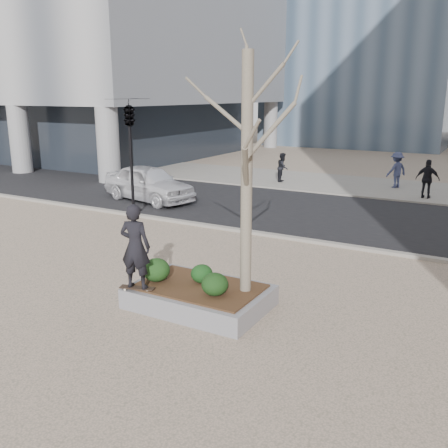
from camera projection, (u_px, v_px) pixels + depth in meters
The scene contains 16 objects.
ground at pixel (164, 297), 11.74m from camera, with size 120.00×120.00×0.00m, color tan.
street at pixel (311, 212), 20.16m from camera, with size 60.00×8.00×0.02m, color black.
far_sidewalk at pixel (357, 185), 26.06m from camera, with size 60.00×6.00×0.02m, color gray.
planter at pixel (200, 297), 11.21m from camera, with size 3.00×2.00×0.45m, color gray.
planter_mulch at pixel (199, 287), 11.15m from camera, with size 2.70×1.70×0.04m, color #382314.
sycamore_tree at pixel (247, 138), 10.09m from camera, with size 2.80×2.80×6.60m, color gray, non-canonical shape.
shrub_left at pixel (156, 270), 11.37m from camera, with size 0.63×0.63×0.53m, color #133E17.
shrub_middle at pixel (202, 274), 11.29m from camera, with size 0.50×0.50×0.42m, color #113714.
shrub_right at pixel (215, 284), 10.57m from camera, with size 0.58×0.58×0.49m, color black.
skateboard at pixel (137, 289), 10.98m from camera, with size 0.78×0.20×0.07m, color black, non-canonical shape.
skateboarder at pixel (135, 246), 10.73m from camera, with size 0.68×0.45×1.88m, color black.
police_car at pixel (149, 183), 22.12m from camera, with size 1.88×4.66×1.59m, color white.
pedestrian_a at pixel (283, 167), 26.97m from camera, with size 0.76×0.59×1.56m, color black.
pedestrian_b at pixel (396, 170), 25.19m from camera, with size 1.16×0.67×1.80m, color #373F64.
pedestrian_c at pixel (428, 179), 22.63m from camera, with size 1.03×0.43×1.77m, color black.
traffic_light_near at pixel (131, 161), 18.51m from camera, with size 0.60×2.48×4.50m, color black, non-canonical shape.
Camera 1 is at (6.62, -8.81, 4.64)m, focal length 40.00 mm.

